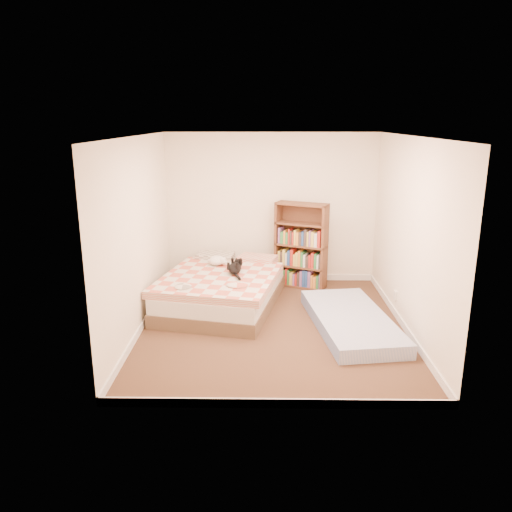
{
  "coord_description": "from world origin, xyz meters",
  "views": [
    {
      "loc": [
        -0.14,
        -6.26,
        2.71
      ],
      "look_at": [
        -0.23,
        0.3,
        0.9
      ],
      "focal_mm": 35.0,
      "sensor_mm": 36.0,
      "label": 1
    }
  ],
  "objects_px": {
    "bookshelf": "(301,255)",
    "white_dog": "(218,261)",
    "floor_mattress": "(351,321)",
    "bed": "(223,288)",
    "black_cat": "(235,267)"
  },
  "relations": [
    {
      "from": "black_cat",
      "to": "white_dog",
      "type": "relative_size",
      "value": 2.17
    },
    {
      "from": "floor_mattress",
      "to": "black_cat",
      "type": "xyz_separation_m",
      "value": [
        -1.59,
        0.82,
        0.49
      ]
    },
    {
      "from": "bookshelf",
      "to": "white_dog",
      "type": "relative_size",
      "value": 4.29
    },
    {
      "from": "bed",
      "to": "floor_mattress",
      "type": "distance_m",
      "value": 1.97
    },
    {
      "from": "white_dog",
      "to": "black_cat",
      "type": "bearing_deg",
      "value": -61.97
    },
    {
      "from": "bed",
      "to": "white_dog",
      "type": "height_order",
      "value": "white_dog"
    },
    {
      "from": "floor_mattress",
      "to": "bed",
      "type": "bearing_deg",
      "value": 147.32
    },
    {
      "from": "bed",
      "to": "white_dog",
      "type": "relative_size",
      "value": 7.36
    },
    {
      "from": "bookshelf",
      "to": "white_dog",
      "type": "height_order",
      "value": "bookshelf"
    },
    {
      "from": "black_cat",
      "to": "white_dog",
      "type": "height_order",
      "value": "black_cat"
    },
    {
      "from": "bookshelf",
      "to": "white_dog",
      "type": "bearing_deg",
      "value": -134.14
    },
    {
      "from": "bed",
      "to": "bookshelf",
      "type": "bearing_deg",
      "value": 48.29
    },
    {
      "from": "floor_mattress",
      "to": "bookshelf",
      "type": "bearing_deg",
      "value": 100.11
    },
    {
      "from": "bookshelf",
      "to": "floor_mattress",
      "type": "distance_m",
      "value": 1.86
    },
    {
      "from": "black_cat",
      "to": "floor_mattress",
      "type": "bearing_deg",
      "value": -17.71
    }
  ]
}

